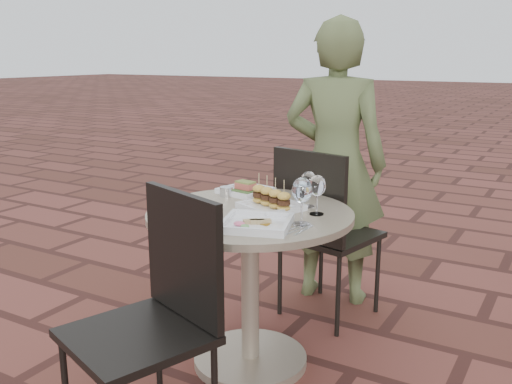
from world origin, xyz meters
The scene contains 12 objects.
cafe_table centered at (-0.02, 0.25, 0.48)m, with size 0.90×0.90×0.73m.
chair_far centered at (0.06, 0.83, 0.55)m, with size 0.52×0.52×0.93m.
chair_near centered at (-0.02, -0.37, 0.55)m, with size 0.56×0.56×0.93m.
diner centered at (0.00, 1.15, 0.80)m, with size 0.58×0.38×1.60m, color #4D5931.
plate_salmon centered at (-0.21, 0.53, 0.75)m, with size 0.25×0.25×0.06m.
plate_sliders centered at (0.04, 0.32, 0.77)m, with size 0.30×0.30×0.15m.
plate_tuna centered at (0.12, 0.07, 0.75)m, with size 0.33×0.33×0.03m.
wine_glass_right centered at (0.26, 0.18, 0.87)m, with size 0.08×0.08×0.19m.
wine_glass_mid centered at (0.16, 0.45, 0.85)m, with size 0.07×0.07×0.16m.
wine_glass_far centered at (0.25, 0.35, 0.85)m, with size 0.07×0.07×0.17m.
steel_ramekin centered at (-0.26, 0.43, 0.75)m, with size 0.06×0.06×0.05m, color silver.
cutlery_set centered at (0.28, 0.11, 0.73)m, with size 0.08×0.18×0.00m, color silver, non-canonical shape.
Camera 1 is at (1.20, -1.80, 1.39)m, focal length 40.00 mm.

